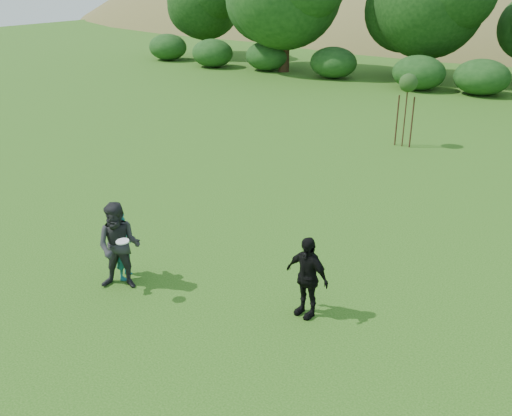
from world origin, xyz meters
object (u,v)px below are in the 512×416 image
at_px(player_grey, 119,246).
at_px(player_black, 307,277).
at_px(player_teal, 123,245).
at_px(sapling, 408,85).

bearing_deg(player_grey, player_black, -11.65).
relative_size(player_teal, player_black, 0.93).
bearing_deg(player_teal, sapling, -36.79).
distance_m(player_teal, player_black, 4.25).
bearing_deg(sapling, player_grey, -96.20).
xyz_separation_m(player_grey, sapling, (1.51, 13.90, 1.43)).
height_order(player_teal, player_black, player_black).
xyz_separation_m(player_black, sapling, (-2.39, 12.70, 1.56)).
distance_m(player_teal, sapling, 13.76).
height_order(player_teal, sapling, sapling).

